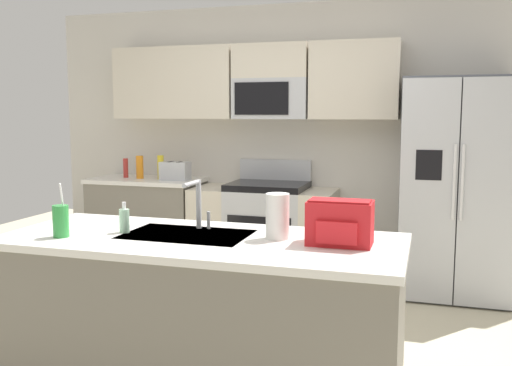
{
  "coord_description": "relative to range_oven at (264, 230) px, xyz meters",
  "views": [
    {
      "loc": [
        1.22,
        -3.31,
        1.56
      ],
      "look_at": [
        0.02,
        0.6,
        1.05
      ],
      "focal_mm": 39.71,
      "sensor_mm": 36.0,
      "label": 1
    }
  ],
  "objects": [
    {
      "name": "ground_plane",
      "position": [
        0.27,
        -1.8,
        -0.44
      ],
      "size": [
        9.0,
        9.0,
        0.0
      ],
      "primitive_type": "plane",
      "color": "beige",
      "rests_on": "ground"
    },
    {
      "name": "kitchen_wall_unit",
      "position": [
        0.13,
        0.28,
        1.03
      ],
      "size": [
        5.2,
        0.43,
        2.6
      ],
      "color": "beige",
      "rests_on": "ground"
    },
    {
      "name": "back_counter",
      "position": [
        -1.24,
        -0.0,
        0.01
      ],
      "size": [
        1.11,
        0.63,
        0.9
      ],
      "color": "slate",
      "rests_on": "ground"
    },
    {
      "name": "range_oven",
      "position": [
        0.0,
        0.0,
        0.0
      ],
      "size": [
        1.36,
        0.61,
        1.1
      ],
      "color": "#B7BABF",
      "rests_on": "ground"
    },
    {
      "name": "refrigerator",
      "position": [
        1.71,
        -0.07,
        0.48
      ],
      "size": [
        0.9,
        0.76,
        1.85
      ],
      "color": "#4C4F54",
      "rests_on": "ground"
    },
    {
      "name": "island_counter",
      "position": [
        0.34,
        -2.38,
        0.01
      ],
      "size": [
        2.15,
        0.88,
        0.9
      ],
      "color": "slate",
      "rests_on": "ground"
    },
    {
      "name": "toaster",
      "position": [
        -0.9,
        -0.05,
        0.55
      ],
      "size": [
        0.28,
        0.16,
        0.18
      ],
      "color": "#B7BABF",
      "rests_on": "back_counter"
    },
    {
      "name": "pepper_mill",
      "position": [
        -1.47,
        -0.0,
        0.55
      ],
      "size": [
        0.05,
        0.05,
        0.2
      ],
      "primitive_type": "cylinder",
      "color": "#B2332D",
      "rests_on": "back_counter"
    },
    {
      "name": "bottle_yellow",
      "position": [
        -1.07,
        -0.02,
        0.58
      ],
      "size": [
        0.06,
        0.06,
        0.24
      ],
      "primitive_type": "cylinder",
      "color": "yellow",
      "rests_on": "back_counter"
    },
    {
      "name": "bottle_orange",
      "position": [
        -1.3,
        -0.04,
        0.57
      ],
      "size": [
        0.07,
        0.07,
        0.23
      ],
      "primitive_type": "cylinder",
      "color": "orange",
      "rests_on": "back_counter"
    },
    {
      "name": "sink_faucet",
      "position": [
        0.25,
        -2.18,
        0.62
      ],
      "size": [
        0.08,
        0.21,
        0.28
      ],
      "color": "#B7BABF",
      "rests_on": "island_counter"
    },
    {
      "name": "drink_cup_green",
      "position": [
        -0.37,
        -2.59,
        0.54
      ],
      "size": [
        0.08,
        0.08,
        0.29
      ],
      "color": "green",
      "rests_on": "island_counter"
    },
    {
      "name": "soap_dispenser",
      "position": [
        -0.11,
        -2.39,
        0.53
      ],
      "size": [
        0.06,
        0.06,
        0.17
      ],
      "color": "#A5D8B2",
      "rests_on": "island_counter"
    },
    {
      "name": "paper_towel_roll",
      "position": [
        0.74,
        -2.29,
        0.58
      ],
      "size": [
        0.12,
        0.12,
        0.24
      ],
      "primitive_type": "cylinder",
      "color": "white",
      "rests_on": "island_counter"
    },
    {
      "name": "backpack",
      "position": [
        1.07,
        -2.33,
        0.57
      ],
      "size": [
        0.32,
        0.22,
        0.23
      ],
      "color": "red",
      "rests_on": "island_counter"
    }
  ]
}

